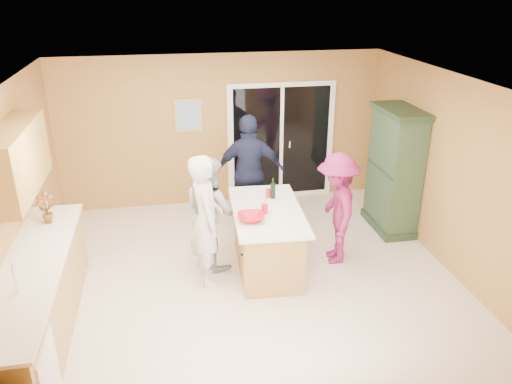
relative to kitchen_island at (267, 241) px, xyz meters
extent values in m
plane|color=silver|center=(-0.30, -0.11, -0.41)|extent=(5.50, 5.50, 0.00)
cube|color=white|center=(-0.30, -0.11, 2.19)|extent=(5.50, 5.00, 0.10)
cube|color=tan|center=(-0.30, 2.39, 0.89)|extent=(5.50, 0.10, 2.60)
cube|color=tan|center=(-0.30, -2.61, 0.89)|extent=(5.50, 0.10, 2.60)
cube|color=tan|center=(-3.05, -0.11, 0.89)|extent=(0.10, 5.00, 2.60)
cube|color=tan|center=(2.45, -0.11, 0.89)|extent=(0.10, 5.00, 2.60)
cube|color=#B58646|center=(-2.75, -1.01, 0.04)|extent=(0.60, 3.00, 0.90)
cube|color=white|center=(-2.74, -2.11, -0.01)|extent=(0.62, 0.60, 0.72)
cube|color=silver|center=(-2.74, -1.01, 0.51)|extent=(0.65, 3.05, 0.04)
cylinder|color=silver|center=(-2.75, -1.51, 0.68)|extent=(0.02, 0.02, 0.30)
cube|color=#B58646|center=(-2.88, -0.31, 1.46)|extent=(0.35, 1.60, 0.75)
cube|color=white|center=(0.75, 2.36, 0.64)|extent=(1.90, 0.05, 2.10)
cube|color=black|center=(0.75, 2.35, 0.64)|extent=(1.70, 0.03, 1.94)
cube|color=white|center=(0.75, 2.34, 0.64)|extent=(0.06, 0.04, 1.94)
cube|color=silver|center=(0.90, 2.33, 0.59)|extent=(0.02, 0.03, 0.12)
cube|color=tan|center=(-0.85, 2.37, 1.19)|extent=(0.46, 0.03, 0.56)
cube|color=#5586AF|center=(-0.85, 2.36, 1.19)|extent=(0.38, 0.02, 0.48)
cube|color=#B58646|center=(0.00, 0.00, 0.01)|extent=(0.86, 1.53, 0.84)
cube|color=silver|center=(0.00, 0.00, 0.45)|extent=(1.01, 1.73, 0.04)
cube|color=black|center=(0.00, 0.00, -0.37)|extent=(0.77, 1.45, 0.10)
cube|color=#213622|center=(2.19, 0.84, -0.36)|extent=(0.54, 1.02, 0.12)
cube|color=#334D35|center=(2.19, 0.84, 0.55)|extent=(0.48, 0.97, 1.82)
cube|color=#213622|center=(2.19, 0.84, 1.50)|extent=(0.56, 1.06, 0.08)
imported|color=silver|center=(-0.83, -0.16, 0.46)|extent=(0.46, 0.66, 1.75)
imported|color=#AAAAAD|center=(-0.74, 0.29, 0.37)|extent=(0.88, 0.95, 1.57)
imported|color=#1B1B3B|center=(0.00, 1.28, 0.51)|extent=(1.14, 0.61, 1.84)
imported|color=#7C1B56|center=(0.98, 0.03, 0.38)|extent=(0.74, 1.10, 1.58)
imported|color=red|center=(-0.27, -0.28, 0.51)|extent=(0.34, 0.34, 0.08)
imported|color=red|center=(-2.75, 0.01, 0.73)|extent=(0.23, 0.17, 0.42)
cylinder|color=red|center=(-0.06, -0.11, 0.53)|extent=(0.11, 0.11, 0.13)
cylinder|color=red|center=(0.11, 0.41, 0.53)|extent=(0.11, 0.11, 0.12)
cylinder|color=black|center=(0.16, 0.36, 0.58)|extent=(0.07, 0.07, 0.22)
cylinder|color=black|center=(0.16, 0.36, 0.73)|extent=(0.03, 0.03, 0.08)
cylinder|color=white|center=(0.12, -0.10, 0.48)|extent=(0.29, 0.29, 0.01)
camera|label=1|loc=(-1.26, -5.86, 3.28)|focal=35.00mm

